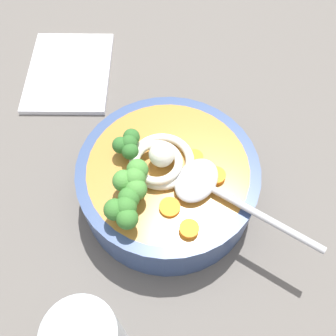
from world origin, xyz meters
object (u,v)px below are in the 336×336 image
at_px(soup_spoon, 207,186).
at_px(noodle_pile, 159,161).
at_px(folded_napkin, 69,72).
at_px(soup_bowl, 168,181).

bearing_deg(soup_spoon, noodle_pile, -177.49).
relative_size(noodle_pile, soup_spoon, 0.55).
xyz_separation_m(noodle_pile, folded_napkin, (-0.23, -0.11, -0.07)).
xyz_separation_m(soup_bowl, noodle_pile, (-0.01, -0.01, 0.04)).
bearing_deg(soup_spoon, folded_napkin, 162.27).
bearing_deg(soup_spoon, soup_bowl, -180.00).
distance_m(noodle_pile, soup_spoon, 0.06).
xyz_separation_m(soup_spoon, folded_napkin, (-0.27, -0.16, -0.07)).
relative_size(soup_spoon, folded_napkin, 0.91).
bearing_deg(noodle_pile, soup_spoon, 50.67).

